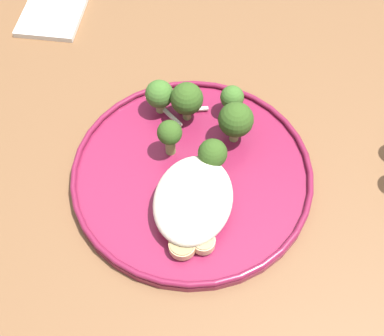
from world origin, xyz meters
The scene contains 19 objects.
ground centered at (0.00, 0.00, 0.00)m, with size 6.00×6.00×0.00m, color #665B51.
wooden_dining_table centered at (0.00, 0.00, 0.66)m, with size 1.40×1.00×0.74m.
dinner_plate centered at (0.04, -0.02, 0.75)m, with size 0.29×0.29×0.02m.
noodle_bed centered at (0.09, -0.01, 0.77)m, with size 0.12×0.09×0.04m.
seared_scallop_front_small centered at (0.06, -0.01, 0.76)m, with size 0.03×0.03×0.01m.
seared_scallop_half_hidden centered at (0.07, -0.04, 0.76)m, with size 0.03×0.03×0.02m.
seared_scallop_right_edge centered at (0.14, 0.01, 0.76)m, with size 0.03×0.03×0.01m.
seared_scallop_tilted_round centered at (0.14, -0.01, 0.76)m, with size 0.03×0.03×0.01m.
seared_scallop_on_noodles centered at (0.12, -0.03, 0.76)m, with size 0.03×0.03×0.02m.
broccoli_floret_near_rim centered at (-0.06, 0.01, 0.78)m, with size 0.03×0.03×0.04m.
broccoli_floret_left_leaning centered at (-0.04, -0.05, 0.79)m, with size 0.04×0.04×0.06m.
broccoli_floret_right_tilted centered at (-0.02, 0.02, 0.79)m, with size 0.04×0.04×0.06m.
broccoli_floret_center_pile centered at (0.02, -0.05, 0.79)m, with size 0.03×0.03×0.05m.
broccoli_floret_split_head centered at (0.03, 0.00, 0.78)m, with size 0.03×0.03×0.05m.
broccoli_floret_rear_charred centered at (-0.04, -0.08, 0.78)m, with size 0.04×0.04×0.05m.
onion_sliver_curled_piece centered at (-0.03, -0.07, 0.75)m, with size 0.04×0.01×0.00m, color silver.
onion_sliver_pale_crescent centered at (-0.05, -0.04, 0.75)m, with size 0.04×0.01×0.00m, color silver.
onion_sliver_long_sliver centered at (0.05, -0.03, 0.75)m, with size 0.04×0.01×0.00m, color silver.
folded_napkin centered at (-0.22, -0.30, 0.74)m, with size 0.15×0.09×0.01m, color silver.
Camera 1 is at (0.36, 0.05, 1.26)m, focal length 47.00 mm.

